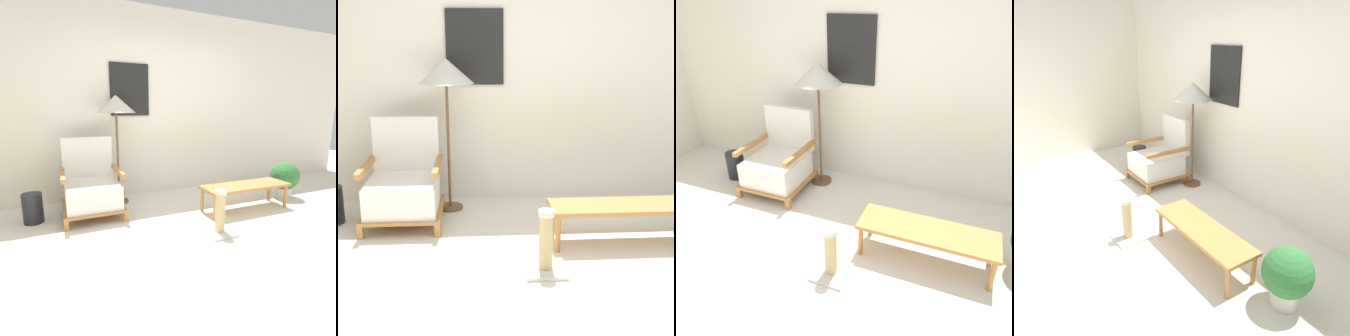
% 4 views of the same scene
% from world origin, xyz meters
% --- Properties ---
extents(ground_plane, '(14.00, 14.00, 0.00)m').
position_xyz_m(ground_plane, '(0.00, 0.00, 0.00)').
color(ground_plane, silver).
extents(wall_back, '(8.00, 0.09, 2.70)m').
position_xyz_m(wall_back, '(-0.00, 2.10, 1.35)').
color(wall_back, silver).
rests_on(wall_back, ground_plane).
extents(armchair, '(0.69, 0.73, 0.93)m').
position_xyz_m(armchair, '(-1.03, 1.45, 0.33)').
color(armchair, '#B2753D').
rests_on(armchair, ground_plane).
extents(floor_lamp, '(0.52, 0.52, 1.46)m').
position_xyz_m(floor_lamp, '(-0.63, 1.76, 1.30)').
color(floor_lamp, brown).
rests_on(floor_lamp, ground_plane).
extents(coffee_table, '(1.17, 0.38, 0.33)m').
position_xyz_m(coffee_table, '(0.80, 0.86, 0.29)').
color(coffee_table, '#B2753D').
rests_on(coffee_table, ground_plane).
extents(vase, '(0.22, 0.22, 0.34)m').
position_xyz_m(vase, '(-1.69, 1.45, 0.17)').
color(vase, black).
rests_on(vase, ground_plane).
extents(potted_plant, '(0.41, 0.41, 0.53)m').
position_xyz_m(potted_plant, '(1.66, 1.04, 0.30)').
color(potted_plant, beige).
rests_on(potted_plant, ground_plane).
extents(scratching_post, '(0.30, 0.30, 0.47)m').
position_xyz_m(scratching_post, '(0.11, 0.39, 0.17)').
color(scratching_post, beige).
rests_on(scratching_post, ground_plane).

